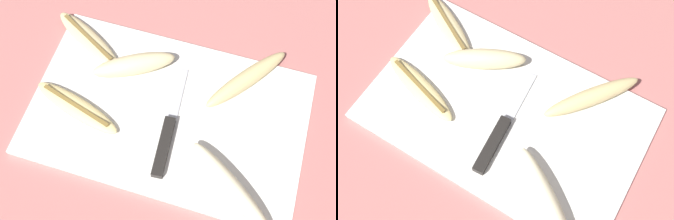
% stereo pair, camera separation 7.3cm
% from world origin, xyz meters
% --- Properties ---
extents(ground_plane, '(4.00, 4.00, 0.00)m').
position_xyz_m(ground_plane, '(0.00, 0.00, 0.00)').
color(ground_plane, '#B76B66').
extents(cutting_board, '(0.51, 0.32, 0.01)m').
position_xyz_m(cutting_board, '(0.00, 0.00, 0.01)').
color(cutting_board, white).
rests_on(cutting_board, ground_plane).
extents(knife, '(0.04, 0.22, 0.02)m').
position_xyz_m(knife, '(0.01, -0.05, 0.02)').
color(knife, black).
rests_on(knife, cutting_board).
extents(banana_soft_right, '(0.16, 0.11, 0.04)m').
position_xyz_m(banana_soft_right, '(-0.09, 0.07, 0.03)').
color(banana_soft_right, beige).
rests_on(banana_soft_right, cutting_board).
extents(banana_bright_far, '(0.18, 0.14, 0.04)m').
position_xyz_m(banana_bright_far, '(0.15, -0.11, 0.03)').
color(banana_bright_far, beige).
rests_on(banana_bright_far, cutting_board).
extents(banana_spotted_left, '(0.14, 0.18, 0.03)m').
position_xyz_m(banana_spotted_left, '(0.12, 0.10, 0.03)').
color(banana_spotted_left, '#DBC684').
rests_on(banana_spotted_left, cutting_board).
extents(banana_golden_short, '(0.19, 0.09, 0.02)m').
position_xyz_m(banana_golden_short, '(-0.16, -0.04, 0.02)').
color(banana_golden_short, '#EDD689').
rests_on(banana_golden_short, cutting_board).
extents(banana_mellow_near, '(0.18, 0.12, 0.02)m').
position_xyz_m(banana_mellow_near, '(-0.20, 0.10, 0.02)').
color(banana_mellow_near, beige).
rests_on(banana_mellow_near, cutting_board).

